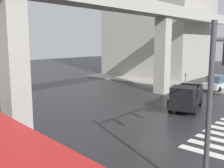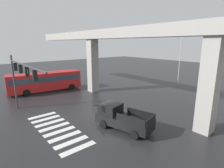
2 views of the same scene
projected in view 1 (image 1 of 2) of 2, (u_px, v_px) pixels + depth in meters
ground_plane at (155, 117)px, 19.56m from camera, size 120.00×120.00×0.00m
elevated_overpass at (110, 13)px, 21.08m from camera, size 50.26×1.96×9.26m
sidewalk_east at (204, 87)px, 31.74m from camera, size 4.00×36.00×0.15m
pickup_truck at (186, 98)px, 21.57m from camera, size 5.41×3.07×2.08m
sedan_silver at (217, 83)px, 30.26m from camera, size 4.40×2.17×1.72m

